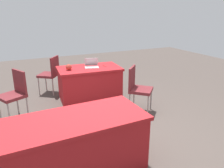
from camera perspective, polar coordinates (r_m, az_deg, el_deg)
name	(u,v)px	position (r m, az deg, el deg)	size (l,w,h in m)	color
ground_plane	(108,137)	(3.95, -1.05, -13.22)	(14.40, 14.40, 0.00)	#4C423D
table_foreground	(90,83)	(5.42, -5.71, 0.23)	(1.52, 0.97, 0.77)	#AD1E23
table_mid_left	(75,145)	(3.08, -9.40, -15.04)	(1.89, 0.88, 0.77)	#AD1E23
chair_near_front	(51,72)	(5.92, -15.31, 2.88)	(0.62, 0.62, 0.96)	#9E9993
chair_tucked_left	(15,92)	(4.76, -23.51, -1.82)	(0.59, 0.59, 0.96)	#9E9993
chair_tucked_right	(138,86)	(4.66, 6.55, -0.62)	(0.62, 0.62, 0.97)	#9E9993
laptop_silver	(92,66)	(5.33, -5.21, 4.70)	(0.38, 0.37, 0.21)	silver
yarn_ball	(69,67)	(5.14, -10.95, 4.23)	(0.13, 0.13, 0.13)	#B2382D
scissors_red	(105,66)	(5.44, -1.88, 4.67)	(0.18, 0.04, 0.01)	red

